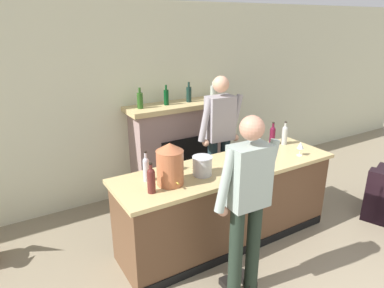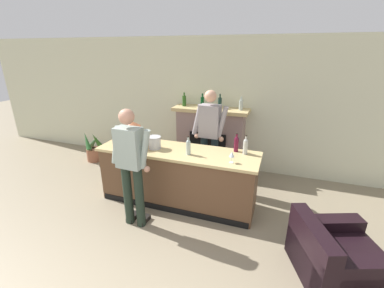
# 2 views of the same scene
# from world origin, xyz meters

# --- Properties ---
(wall_back_panel) EXTENTS (12.00, 0.07, 2.75)m
(wall_back_panel) POSITION_xyz_m (0.00, 4.32, 1.38)
(wall_back_panel) COLOR beige
(wall_back_panel) RESTS_ON ground_plane
(bar_counter) EXTENTS (2.63, 0.77, 0.95)m
(bar_counter) POSITION_xyz_m (-0.05, 2.61, 0.48)
(bar_counter) COLOR brown
(bar_counter) RESTS_ON ground_plane
(fireplace_stone) EXTENTS (1.55, 0.52, 1.66)m
(fireplace_stone) POSITION_xyz_m (0.11, 4.06, 0.69)
(fireplace_stone) COLOR gray
(fireplace_stone) RESTS_ON ground_plane
(person_customer) EXTENTS (0.66, 0.31, 1.77)m
(person_customer) POSITION_xyz_m (-0.43, 1.83, 0.98)
(person_customer) COLOR #202D22
(person_customer) RESTS_ON ground_plane
(person_bartender) EXTENTS (0.66, 0.32, 1.84)m
(person_bartender) POSITION_xyz_m (0.30, 3.27, 1.03)
(person_bartender) COLOR #1C2C30
(person_bartender) RESTS_ON ground_plane
(copper_dispenser) EXTENTS (0.27, 0.31, 0.43)m
(copper_dispenser) POSITION_xyz_m (-0.82, 2.55, 1.17)
(copper_dispenser) COLOR #B4623D
(copper_dispenser) RESTS_ON bar_counter
(ice_bucket_steel) EXTENTS (0.21, 0.21, 0.20)m
(ice_bucket_steel) POSITION_xyz_m (-0.43, 2.56, 1.06)
(ice_bucket_steel) COLOR silver
(ice_bucket_steel) RESTS_ON bar_counter
(wine_bottle_rose_blush) EXTENTS (0.08, 0.08, 0.30)m
(wine_bottle_rose_blush) POSITION_xyz_m (-1.05, 2.48, 1.09)
(wine_bottle_rose_blush) COLOR #531F1C
(wine_bottle_rose_blush) RESTS_ON bar_counter
(wine_bottle_cabernet_heavy) EXTENTS (0.07, 0.07, 0.32)m
(wine_bottle_cabernet_heavy) POSITION_xyz_m (-0.99, 2.73, 1.09)
(wine_bottle_cabernet_heavy) COLOR #B4B3BE
(wine_bottle_cabernet_heavy) RESTS_ON bar_counter
(wine_bottle_chardonnay_pale) EXTENTS (0.07, 0.07, 0.30)m
(wine_bottle_chardonnay_pale) POSITION_xyz_m (0.85, 2.87, 1.09)
(wine_bottle_chardonnay_pale) COLOR #540F25
(wine_bottle_chardonnay_pale) RESTS_ON bar_counter
(wine_bottle_burgundy_dark) EXTENTS (0.07, 0.07, 0.30)m
(wine_bottle_burgundy_dark) POSITION_xyz_m (0.18, 2.50, 1.09)
(wine_bottle_burgundy_dark) COLOR #A0B1AC
(wine_bottle_burgundy_dark) RESTS_ON bar_counter
(wine_bottle_port_short) EXTENTS (0.07, 0.07, 0.31)m
(wine_bottle_port_short) POSITION_xyz_m (1.01, 2.81, 1.09)
(wine_bottle_port_short) COLOR #B1B4AD
(wine_bottle_port_short) RESTS_ON bar_counter
(wine_glass_front_right) EXTENTS (0.09, 0.09, 0.15)m
(wine_glass_front_right) POSITION_xyz_m (-0.60, 2.82, 1.07)
(wine_glass_front_right) COLOR silver
(wine_glass_front_right) RESTS_ON bar_counter
(wine_glass_front_left) EXTENTS (0.08, 0.08, 0.17)m
(wine_glass_front_left) POSITION_xyz_m (0.87, 2.42, 1.08)
(wine_glass_front_left) COLOR silver
(wine_glass_front_left) RESTS_ON bar_counter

